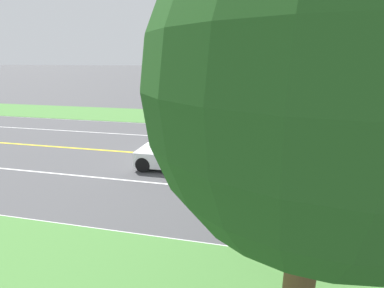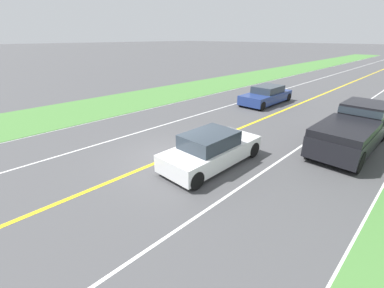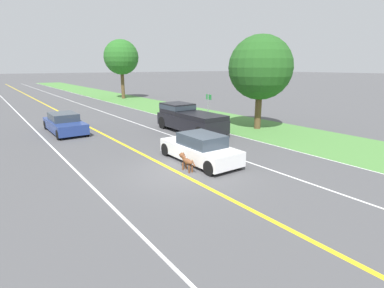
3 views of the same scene
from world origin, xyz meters
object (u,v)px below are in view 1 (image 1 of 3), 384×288
(pickup_truck, at_px, (358,195))
(roadside_tree_right_near, at_px, (322,89))
(dog, at_px, (180,150))
(ego_car, at_px, (187,155))

(pickup_truck, xyz_separation_m, roadside_tree_right_near, (4.60, -2.13, 3.36))
(dog, bearing_deg, roadside_tree_right_near, 26.62)
(dog, height_order, roadside_tree_right_near, roadside_tree_right_near)
(dog, xyz_separation_m, pickup_truck, (4.67, 6.47, 0.49))
(ego_car, bearing_deg, roadside_tree_right_near, 24.86)
(ego_car, bearing_deg, pickup_truck, 59.54)
(ego_car, bearing_deg, dog, -153.43)
(pickup_truck, distance_m, roadside_tree_right_near, 6.08)
(dog, height_order, pickup_truck, pickup_truck)
(dog, distance_m, pickup_truck, 8.00)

